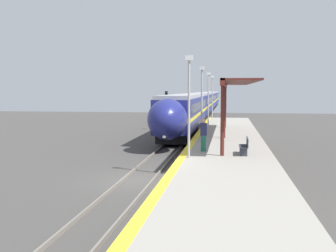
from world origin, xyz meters
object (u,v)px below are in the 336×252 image
train (204,102)px  person_waiting (204,134)px  platform_bench (245,146)px  lamppost_mid (202,96)px  lamppost_farthest (212,94)px  railway_signal (166,106)px  lamppost_far (208,95)px  lamppost_near (189,99)px

train → person_waiting: (2.85, -49.53, -0.33)m
platform_bench → lamppost_mid: size_ratio=0.31×
lamppost_farthest → lamppost_mid: bearing=-90.0°
railway_signal → lamppost_far: bearing=-42.0°
lamppost_far → lamppost_near: bearing=-90.0°
lamppost_mid → lamppost_far: bearing=90.0°
train → platform_bench: size_ratio=59.15×
person_waiting → lamppost_near: lamppost_near is taller
railway_signal → lamppost_near: 24.49m
train → railway_signal: railway_signal is taller
lamppost_near → lamppost_farthest: 29.68m
platform_bench → lamppost_near: (-2.80, -1.42, 2.43)m
lamppost_near → lamppost_far: same height
railway_signal → lamppost_near: (4.68, -24.01, 1.28)m
person_waiting → lamppost_far: 17.63m
platform_bench → lamppost_far: bearing=98.7°
railway_signal → platform_bench: bearing=-71.7°
train → lamppost_mid: lamppost_mid is taller
platform_bench → lamppost_far: size_ratio=0.31×
lamppost_mid → lamppost_far: same height
lamppost_near → lamppost_mid: size_ratio=1.00×
train → lamppost_farthest: bearing=-84.2°
train → lamppost_near: (2.25, -51.81, 1.63)m
train → lamppost_farthest: (2.25, -22.12, 1.63)m
railway_signal → lamppost_farthest: size_ratio=0.83×
train → lamppost_near: bearing=-87.5°
person_waiting → lamppost_mid: (-0.60, 7.61, 1.96)m
railway_signal → lamppost_mid: (4.68, -14.11, 1.28)m
railway_signal → lamppost_farthest: (4.68, 5.68, 1.28)m
platform_bench → person_waiting: (-2.21, 0.85, 0.47)m
train → lamppost_farthest: size_ratio=18.15×
lamppost_far → person_waiting: bearing=-88.1°
person_waiting → lamppost_near: bearing=-104.6°
person_waiting → lamppost_mid: 7.89m
platform_bench → railway_signal: (-7.48, 22.58, 1.14)m
platform_bench → lamppost_farthest: size_ratio=0.31×
platform_bench → lamppost_farthest: lamppost_farthest is taller
lamppost_far → lamppost_mid: bearing=-90.0°
railway_signal → lamppost_farthest: bearing=50.5°
lamppost_near → lamppost_far: size_ratio=1.00×
lamppost_near → lamppost_mid: 9.89m
lamppost_mid → lamppost_far: 9.89m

